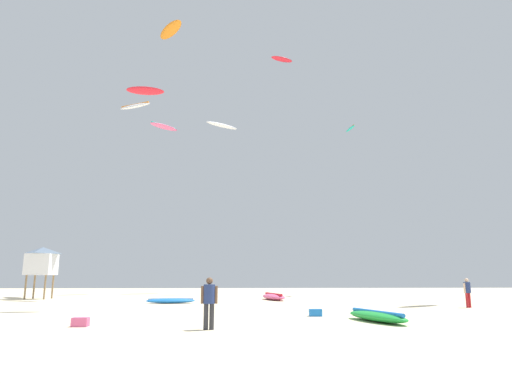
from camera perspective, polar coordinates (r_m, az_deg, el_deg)
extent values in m
plane|color=beige|center=(10.83, 4.30, -20.33)|extent=(120.00, 120.00, 0.00)
cylinder|color=#2D2D33|center=(15.41, -6.57, -15.91)|extent=(0.16, 0.16, 0.86)
cylinder|color=#2D2D33|center=(15.40, -5.82, -15.92)|extent=(0.16, 0.16, 0.86)
cylinder|color=navy|center=(15.36, -6.14, -13.13)|extent=(0.39, 0.39, 0.64)
cylinder|color=brown|center=(15.37, -7.02, -13.21)|extent=(0.11, 0.11, 0.59)
cylinder|color=brown|center=(15.35, -5.26, -13.25)|extent=(0.11, 0.11, 0.59)
sphere|color=brown|center=(15.35, -6.10, -11.48)|extent=(0.23, 0.23, 0.23)
cylinder|color=#B21E23|center=(28.82, 26.15, -12.61)|extent=(0.16, 0.16, 0.83)
cylinder|color=#B21E23|center=(28.68, 25.91, -12.64)|extent=(0.16, 0.16, 0.83)
cylinder|color=navy|center=(28.72, 25.91, -11.19)|extent=(0.38, 0.38, 0.62)
cylinder|color=beige|center=(28.90, 26.19, -11.21)|extent=(0.11, 0.11, 0.57)
cylinder|color=beige|center=(28.55, 25.63, -11.27)|extent=(0.11, 0.11, 0.57)
sphere|color=beige|center=(28.72, 25.84, -10.34)|extent=(0.22, 0.22, 0.22)
ellipsoid|color=blue|center=(30.61, -11.11, -13.79)|extent=(3.35, 1.39, 0.34)
cylinder|color=white|center=(30.60, -11.10, -13.52)|extent=(2.97, 0.59, 0.14)
ellipsoid|color=green|center=(18.58, 15.53, -15.44)|extent=(2.03, 3.85, 0.44)
cylinder|color=blue|center=(18.56, 15.51, -14.93)|extent=(1.08, 3.32, 0.16)
ellipsoid|color=#E5598C|center=(34.63, 2.30, -13.55)|extent=(2.09, 4.47, 0.43)
cylinder|color=red|center=(34.62, 2.30, -13.23)|extent=(1.02, 3.92, 0.19)
cylinder|color=#8C704C|center=(40.39, -25.08, -11.17)|extent=(0.14, 0.14, 1.90)
cylinder|color=#8C704C|center=(39.01, -25.91, -11.14)|extent=(0.14, 0.14, 1.90)
cylinder|color=#8C704C|center=(40.98, -27.05, -10.99)|extent=(0.14, 0.14, 1.90)
cylinder|color=#8C704C|center=(39.61, -27.94, -10.95)|extent=(0.14, 0.14, 1.90)
cube|color=white|center=(39.99, -26.27, -8.50)|extent=(2.00, 2.00, 1.70)
pyramid|color=slate|center=(40.04, -26.14, -6.89)|extent=(2.30, 2.30, 0.55)
cube|color=blue|center=(20.63, 7.80, -15.38)|extent=(0.56, 0.36, 0.32)
cube|color=#E5598C|center=(17.46, -22.01, -15.50)|extent=(0.56, 0.36, 0.32)
ellipsoid|color=orange|center=(50.79, -11.12, 20.09)|extent=(3.59, 4.35, 0.89)
ellipsoid|color=red|center=(28.12, -14.28, 12.72)|extent=(2.31, 0.87, 0.48)
ellipsoid|color=red|center=(54.92, 3.40, 16.96)|extent=(2.92, 1.83, 0.45)
ellipsoid|color=white|center=(53.28, -4.48, 8.68)|extent=(4.27, 3.51, 0.71)
ellipsoid|color=#E5598C|center=(51.51, -11.95, 8.35)|extent=(3.32, 3.26, 0.43)
cylinder|color=#19B29E|center=(51.57, -11.95, 8.52)|extent=(2.50, 2.43, 0.16)
ellipsoid|color=white|center=(39.89, -15.56, 10.77)|extent=(3.23, 2.25, 0.68)
cylinder|color=orange|center=(39.94, -15.55, 10.96)|extent=(2.65, 1.43, 0.14)
ellipsoid|color=#19B29E|center=(47.32, 12.25, 8.11)|extent=(0.85, 2.10, 0.44)
cylinder|color=orange|center=(47.35, 12.25, 8.22)|extent=(0.32, 1.87, 0.09)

